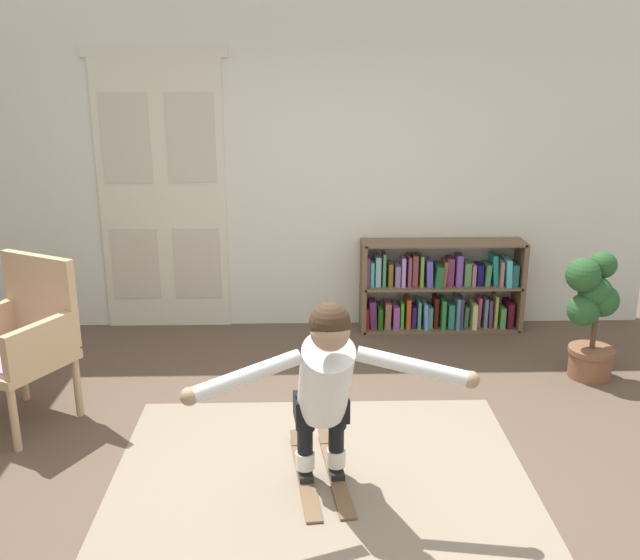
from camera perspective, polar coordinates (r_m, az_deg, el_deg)
ground_plane at (r=4.30m, az=0.31°, el=-15.47°), size 7.20×7.20×0.00m
back_wall at (r=6.28m, az=-0.43°, el=9.19°), size 6.00×0.10×2.90m
double_door at (r=6.37m, az=-12.51°, el=6.90°), size 1.22×0.05×2.45m
rug at (r=4.29m, az=0.05°, el=-15.52°), size 2.41×1.92×0.01m
bookshelf at (r=6.44m, az=9.60°, el=-0.80°), size 1.44×0.30×0.81m
wicker_chair at (r=5.06m, az=-22.80°, el=-4.31°), size 0.81×0.81×1.10m
potted_plant at (r=5.72m, az=20.94°, el=-2.32°), size 0.43×0.39×0.96m
skis_pair at (r=4.30m, az=-0.01°, el=-15.08°), size 0.36×0.91×0.07m
person_skier at (r=3.79m, az=0.43°, el=-7.98°), size 1.48×0.70×1.11m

